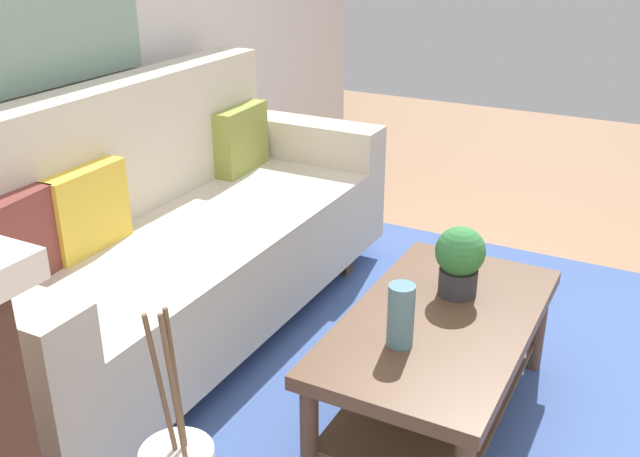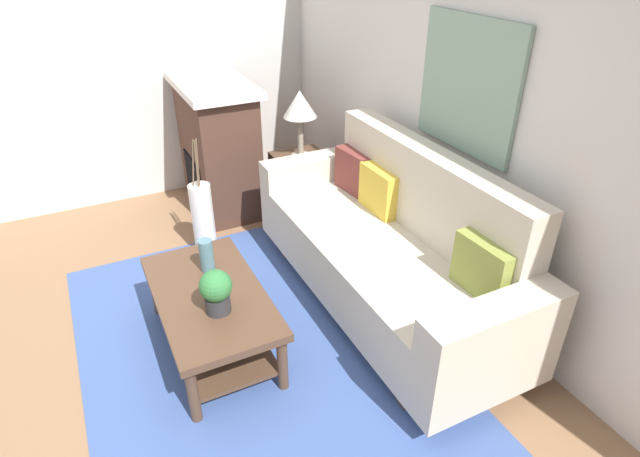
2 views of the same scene
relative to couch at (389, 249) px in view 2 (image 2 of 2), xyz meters
name	(u,v)px [view 2 (image 2 of 2)]	position (x,y,z in m)	size (l,w,h in m)	color
ground_plane	(174,382)	(0.09, -1.51, -0.43)	(9.06, 9.06, 0.00)	#8C6647
wall_back	(484,106)	(0.09, 0.54, 0.92)	(5.06, 0.10, 2.70)	silver
wall_left	(142,49)	(-2.49, -1.01, 0.92)	(0.10, 4.99, 2.70)	silver
area_rug	(255,353)	(0.09, -1.01, -0.42)	(2.84, 1.97, 0.01)	#3D5693
couch	(389,249)	(0.00, 0.00, 0.00)	(2.25, 0.84, 1.08)	beige
throw_pillow_maroon	(355,172)	(-0.70, 0.13, 0.25)	(0.36, 0.12, 0.32)	brown
throw_pillow_mustard	(380,190)	(-0.35, 0.13, 0.25)	(0.36, 0.12, 0.32)	gold
throw_pillow_olive	(483,268)	(0.70, 0.13, 0.25)	(0.36, 0.12, 0.32)	olive
coffee_table	(211,308)	(-0.07, -1.20, -0.12)	(1.10, 0.60, 0.43)	#513826
tabletop_vase	(207,255)	(-0.30, -1.14, 0.11)	(0.09, 0.09, 0.21)	slate
potted_plant_tabletop	(216,290)	(0.11, -1.20, 0.14)	(0.18, 0.18, 0.26)	#2D2D33
side_table	(301,185)	(-1.42, 0.01, -0.15)	(0.44, 0.44, 0.56)	#513826
table_lamp	(300,107)	(-1.42, 0.01, 0.56)	(0.28, 0.28, 0.57)	gray
fireplace	(219,147)	(-1.89, -0.58, 0.16)	(1.02, 0.58, 1.16)	#472D23
floor_vase	(203,219)	(-1.18, -0.95, -0.14)	(0.17, 0.17, 0.59)	white
floor_vase_branch_a	(196,164)	(-1.16, -0.95, 0.34)	(0.01, 0.01, 0.36)	brown
floor_vase_branch_b	(198,162)	(-1.19, -0.93, 0.34)	(0.01, 0.01, 0.36)	brown
floor_vase_branch_c	(193,163)	(-1.19, -0.97, 0.34)	(0.01, 0.01, 0.36)	brown
framed_painting	(467,85)	(0.00, 0.47, 1.03)	(0.83, 0.03, 0.79)	gray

